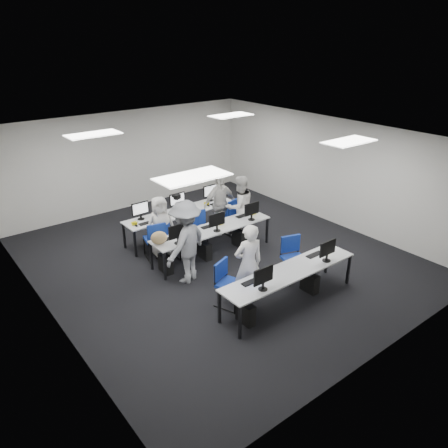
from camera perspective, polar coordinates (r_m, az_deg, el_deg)
room at (r=10.17m, az=-0.89°, el=3.01°), size 9.00×9.02×3.00m
ceiling_panels at (r=9.74m, az=-0.94°, el=11.21°), size 5.20×4.60×0.02m
desk_front at (r=8.90m, az=8.57°, el=-6.32°), size 3.20×0.70×0.73m
desk_mid at (r=10.63m, az=-1.51°, el=-0.82°), size 3.20×0.70×0.73m
desk_back at (r=11.70m, az=-5.60°, el=1.43°), size 3.20×0.70×0.73m
equipment_front at (r=8.94m, az=7.67°, el=-8.55°), size 2.51×0.41×1.19m
equipment_mid at (r=10.65m, az=-2.26°, el=-2.69°), size 2.91×0.41×1.19m
equipment_back at (r=11.93m, az=-4.82°, el=0.25°), size 2.91×0.41×1.19m
chair_0 at (r=8.90m, az=0.72°, el=-8.87°), size 0.62×0.65×0.96m
chair_1 at (r=9.90m, az=9.06°, el=-5.51°), size 0.62×0.64×0.98m
chair_2 at (r=10.68m, az=-7.37°, el=-3.27°), size 0.48×0.51×0.90m
chair_3 at (r=11.11m, az=-3.69°, el=-2.01°), size 0.45×0.48×0.89m
chair_4 at (r=11.81m, az=1.70°, el=-0.39°), size 0.42×0.46×0.86m
chair_5 at (r=10.81m, az=-8.94°, el=-2.88°), size 0.58×0.62×0.98m
chair_6 at (r=11.51m, az=-3.83°, el=-0.94°), size 0.58×0.61×0.96m
chair_7 at (r=12.09m, az=0.54°, el=0.42°), size 0.58×0.61×0.98m
handbag at (r=9.88m, az=-8.49°, el=-1.79°), size 0.43×0.36×0.30m
student_0 at (r=8.76m, az=3.20°, el=-5.25°), size 0.70×0.53×1.72m
student_1 at (r=11.64m, az=2.06°, el=2.29°), size 0.91×0.76×1.69m
student_2 at (r=10.79m, az=-8.30°, el=-0.25°), size 0.80×0.58×1.51m
student_3 at (r=11.77m, az=-0.55°, el=2.59°), size 1.02×0.48×1.70m
photographer at (r=9.48m, az=-5.00°, el=-2.36°), size 1.39×1.10×1.89m
dslr_camera at (r=9.18m, az=-6.14°, el=3.55°), size 0.20×0.22×0.10m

